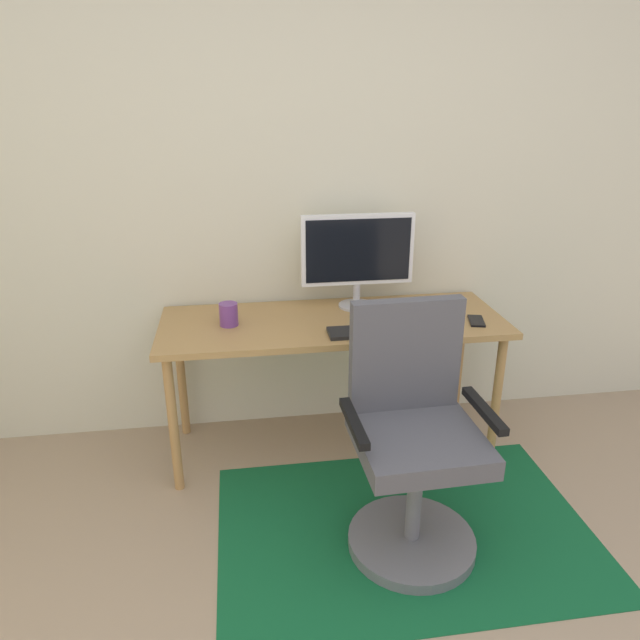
% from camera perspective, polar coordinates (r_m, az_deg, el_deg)
% --- Properties ---
extents(wall_back, '(6.00, 0.10, 2.60)m').
position_cam_1_polar(wall_back, '(3.01, 1.05, 13.22)').
color(wall_back, beige).
rests_on(wall_back, ground).
extents(area_rug, '(1.56, 1.06, 0.01)m').
position_cam_1_polar(area_rug, '(2.65, 8.25, -19.57)').
color(area_rug, '#12582E').
rests_on(area_rug, ground).
extents(desk, '(1.65, 0.61, 0.71)m').
position_cam_1_polar(desk, '(2.82, 1.27, -1.24)').
color(desk, '#A98048').
rests_on(desk, ground).
extents(monitor, '(0.56, 0.18, 0.47)m').
position_cam_1_polar(monitor, '(2.89, 3.71, 6.56)').
color(monitor, '#B2B2B7').
rests_on(monitor, desk).
extents(keyboard, '(0.43, 0.13, 0.02)m').
position_cam_1_polar(keyboard, '(2.65, 5.43, -1.09)').
color(keyboard, black).
rests_on(keyboard, desk).
extents(computer_mouse, '(0.06, 0.10, 0.03)m').
position_cam_1_polar(computer_mouse, '(2.74, 11.68, -0.48)').
color(computer_mouse, black).
rests_on(computer_mouse, desk).
extents(coffee_cup, '(0.09, 0.09, 0.11)m').
position_cam_1_polar(coffee_cup, '(2.74, -8.95, 0.55)').
color(coffee_cup, '#6C3A82').
rests_on(coffee_cup, desk).
extents(cell_phone, '(0.10, 0.15, 0.01)m').
position_cam_1_polar(cell_phone, '(2.87, 15.09, -0.09)').
color(cell_phone, black).
rests_on(cell_phone, desk).
extents(office_chair, '(0.56, 0.52, 1.00)m').
position_cam_1_polar(office_chair, '(2.36, 9.07, -12.47)').
color(office_chair, slate).
rests_on(office_chair, ground).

